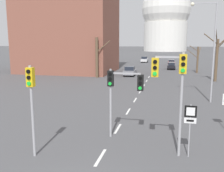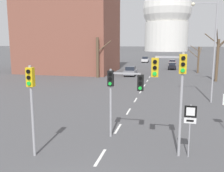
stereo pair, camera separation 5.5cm
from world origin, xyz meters
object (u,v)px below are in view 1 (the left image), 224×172
(sedan_near_right, at_px, (171,66))
(sedan_mid_centre, at_px, (130,71))
(traffic_signal_near_left, at_px, (31,94))
(sedan_far_left, at_px, (144,59))
(route_sign_post, at_px, (190,122))
(traffic_signal_near_right, at_px, (173,78))
(traffic_signal_centre_tall, at_px, (121,86))
(sedan_near_left, at_px, (171,62))
(street_lamp_right, at_px, (210,43))

(sedan_near_right, height_order, sedan_mid_centre, sedan_mid_centre)
(traffic_signal_near_left, xyz_separation_m, sedan_far_left, (-0.57, 64.90, -2.44))
(route_sign_post, distance_m, sedan_far_left, 63.82)
(traffic_signal_near_left, distance_m, route_sign_post, 8.14)
(traffic_signal_near_right, xyz_separation_m, sedan_far_left, (-7.48, 63.21, -3.20))
(traffic_signal_centre_tall, bearing_deg, sedan_near_left, 86.27)
(sedan_near_left, distance_m, sedan_far_left, 12.04)
(street_lamp_right, xyz_separation_m, sedan_mid_centre, (-10.55, 18.37, -5.00))
(sedan_near_right, xyz_separation_m, sedan_mid_centre, (-7.32, -13.24, 0.03))
(traffic_signal_near_right, relative_size, street_lamp_right, 0.56)
(traffic_signal_near_left, relative_size, sedan_near_right, 1.05)
(traffic_signal_centre_tall, relative_size, traffic_signal_near_left, 0.90)
(traffic_signal_near_left, bearing_deg, sedan_mid_centre, 90.12)
(route_sign_post, bearing_deg, street_lamp_right, 78.63)
(traffic_signal_near_right, distance_m, route_sign_post, 2.36)
(route_sign_post, bearing_deg, traffic_signal_centre_tall, 153.91)
(traffic_signal_centre_tall, height_order, traffic_signal_near_left, traffic_signal_near_left)
(traffic_signal_near_right, xyz_separation_m, traffic_signal_near_left, (-6.91, -1.69, -0.77))
(street_lamp_right, height_order, sedan_far_left, street_lamp_right)
(sedan_far_left, bearing_deg, sedan_mid_centre, -89.11)
(traffic_signal_near_right, height_order, traffic_signal_near_left, traffic_signal_near_right)
(traffic_signal_near_left, distance_m, sedan_near_left, 56.35)
(traffic_signal_near_left, distance_m, sedan_far_left, 64.95)
(traffic_signal_near_left, height_order, sedan_near_left, traffic_signal_near_left)
(traffic_signal_near_left, distance_m, street_lamp_right, 18.24)
(sedan_near_right, bearing_deg, sedan_mid_centre, -118.95)
(traffic_signal_near_right, xyz_separation_m, sedan_near_left, (0.42, 54.12, -3.29))
(route_sign_post, xyz_separation_m, sedan_far_left, (-8.42, 63.25, -1.04))
(traffic_signal_centre_tall, relative_size, sedan_near_right, 0.95)
(traffic_signal_near_left, xyz_separation_m, sedan_near_left, (7.33, 55.81, -2.53))
(traffic_signal_near_right, height_order, sedan_mid_centre, traffic_signal_near_right)
(traffic_signal_near_right, distance_m, sedan_far_left, 63.73)
(sedan_near_right, relative_size, sedan_far_left, 1.10)
(traffic_signal_near_left, height_order, sedan_near_right, traffic_signal_near_left)
(traffic_signal_near_right, relative_size, sedan_near_left, 1.32)
(sedan_near_left, height_order, sedan_near_right, sedan_near_right)
(traffic_signal_centre_tall, distance_m, sedan_mid_centre, 29.88)
(traffic_signal_near_left, distance_m, sedan_mid_centre, 33.18)
(traffic_signal_centre_tall, relative_size, sedan_near_left, 1.05)
(street_lamp_right, height_order, sedan_near_right, street_lamp_right)
(route_sign_post, xyz_separation_m, sedan_near_right, (-0.60, 44.67, -1.11))
(traffic_signal_near_right, xyz_separation_m, street_lamp_right, (3.57, 13.03, 1.75))
(route_sign_post, bearing_deg, sedan_near_left, 90.55)
(sedan_near_left, xyz_separation_m, sedan_mid_centre, (-7.40, -22.72, 0.05))
(traffic_signal_near_right, relative_size, sedan_far_left, 1.32)
(traffic_signal_near_right, height_order, route_sign_post, traffic_signal_near_right)
(sedan_near_right, bearing_deg, sedan_far_left, 112.83)
(sedan_mid_centre, distance_m, sedan_far_left, 31.82)
(traffic_signal_near_right, bearing_deg, sedan_near_right, 89.56)
(sedan_mid_centre, bearing_deg, traffic_signal_near_left, -89.88)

